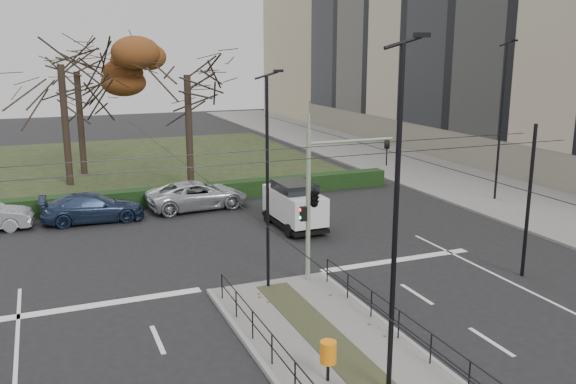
% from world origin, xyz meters
% --- Properties ---
extents(ground, '(140.00, 140.00, 0.00)m').
position_xyz_m(ground, '(0.00, 0.00, 0.00)').
color(ground, black).
rests_on(ground, ground).
extents(median_island, '(4.40, 15.00, 0.14)m').
position_xyz_m(median_island, '(0.00, -2.50, 0.07)').
color(median_island, '#64615F').
rests_on(median_island, ground).
extents(sidewalk_east, '(8.00, 90.00, 0.14)m').
position_xyz_m(sidewalk_east, '(18.00, 22.00, 0.07)').
color(sidewalk_east, '#64615F').
rests_on(sidewalk_east, ground).
extents(park, '(38.00, 26.00, 0.10)m').
position_xyz_m(park, '(-6.00, 32.00, 0.05)').
color(park, black).
rests_on(park, ground).
extents(hedge, '(38.00, 1.00, 1.00)m').
position_xyz_m(hedge, '(-6.00, 18.60, 0.50)').
color(hedge, black).
rests_on(hedge, ground).
extents(apartment_block, '(13.09, 52.10, 21.64)m').
position_xyz_m(apartment_block, '(27.97, 23.97, 10.39)').
color(apartment_block, tan).
rests_on(apartment_block, ground).
extents(median_railing, '(4.14, 13.24, 0.92)m').
position_xyz_m(median_railing, '(0.00, -2.60, 0.98)').
color(median_railing, black).
rests_on(median_railing, median_island).
extents(catenary, '(20.00, 34.00, 6.00)m').
position_xyz_m(catenary, '(0.00, 1.62, 3.42)').
color(catenary, black).
rests_on(catenary, ground).
extents(traffic_light, '(3.85, 2.21, 5.67)m').
position_xyz_m(traffic_light, '(1.80, 4.50, 3.44)').
color(traffic_light, gray).
rests_on(traffic_light, median_island).
extents(litter_bin, '(0.44, 0.44, 1.12)m').
position_xyz_m(litter_bin, '(-0.99, -2.32, 0.94)').
color(litter_bin, black).
rests_on(litter_bin, median_island).
extents(streetlamp_median_near, '(0.75, 0.15, 8.93)m').
position_xyz_m(streetlamp_median_near, '(0.22, -3.43, 4.68)').
color(streetlamp_median_near, black).
rests_on(streetlamp_median_near, median_island).
extents(streetlamp_median_far, '(0.66, 0.13, 7.88)m').
position_xyz_m(streetlamp_median_far, '(-0.14, 4.45, 4.15)').
color(streetlamp_median_far, black).
rests_on(streetlamp_median_far, median_island).
extents(streetlamp_sidewalk, '(0.76, 0.15, 9.07)m').
position_xyz_m(streetlamp_sidewalk, '(16.88, 12.08, 4.75)').
color(streetlamp_sidewalk, black).
rests_on(streetlamp_sidewalk, sidewalk_east).
extents(parked_car_third, '(5.20, 2.29, 1.48)m').
position_xyz_m(parked_car_third, '(-5.32, 16.44, 0.74)').
color(parked_car_third, '#1F2D49').
rests_on(parked_car_third, ground).
extents(parked_car_fourth, '(5.76, 3.00, 1.55)m').
position_xyz_m(parked_car_fourth, '(0.32, 16.98, 0.77)').
color(parked_car_fourth, '#B1B4B9').
rests_on(parked_car_fourth, ground).
extents(white_van, '(2.04, 4.33, 2.33)m').
position_xyz_m(white_van, '(3.86, 11.49, 1.22)').
color(white_van, silver).
rests_on(white_van, ground).
extents(rust_tree, '(9.49, 9.49, 10.07)m').
position_xyz_m(rust_tree, '(-5.97, 25.72, 7.75)').
color(rust_tree, black).
rests_on(rust_tree, park).
extents(bare_tree_center, '(5.86, 5.86, 9.42)m').
position_xyz_m(bare_tree_center, '(-4.85, 29.11, 6.66)').
color(bare_tree_center, black).
rests_on(bare_tree_center, park).
extents(bare_tree_near, '(5.72, 5.72, 9.36)m').
position_xyz_m(bare_tree_near, '(1.18, 22.23, 6.62)').
color(bare_tree_near, black).
rests_on(bare_tree_near, park).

